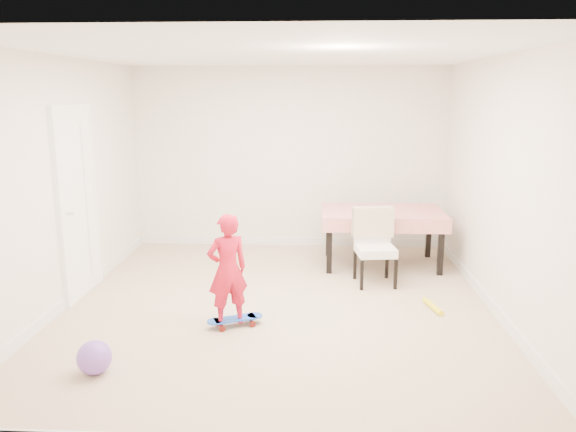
# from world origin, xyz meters

# --- Properties ---
(ground) EXTENTS (5.00, 5.00, 0.00)m
(ground) POSITION_xyz_m (0.00, 0.00, 0.00)
(ground) COLOR tan
(ground) RESTS_ON ground
(ceiling) EXTENTS (4.50, 5.00, 0.04)m
(ceiling) POSITION_xyz_m (0.00, 0.00, 2.58)
(ceiling) COLOR white
(ceiling) RESTS_ON wall_back
(wall_back) EXTENTS (4.50, 0.04, 2.60)m
(wall_back) POSITION_xyz_m (0.00, 2.48, 1.30)
(wall_back) COLOR white
(wall_back) RESTS_ON ground
(wall_front) EXTENTS (4.50, 0.04, 2.60)m
(wall_front) POSITION_xyz_m (0.00, -2.48, 1.30)
(wall_front) COLOR white
(wall_front) RESTS_ON ground
(wall_left) EXTENTS (0.04, 5.00, 2.60)m
(wall_left) POSITION_xyz_m (-2.23, 0.00, 1.30)
(wall_left) COLOR white
(wall_left) RESTS_ON ground
(wall_right) EXTENTS (0.04, 5.00, 2.60)m
(wall_right) POSITION_xyz_m (2.23, 0.00, 1.30)
(wall_right) COLOR white
(wall_right) RESTS_ON ground
(door) EXTENTS (0.11, 0.94, 2.11)m
(door) POSITION_xyz_m (-2.22, 0.30, 1.02)
(door) COLOR white
(door) RESTS_ON ground
(baseboard_back) EXTENTS (4.50, 0.02, 0.12)m
(baseboard_back) POSITION_xyz_m (0.00, 2.49, 0.06)
(baseboard_back) COLOR white
(baseboard_back) RESTS_ON ground
(baseboard_left) EXTENTS (0.02, 5.00, 0.12)m
(baseboard_left) POSITION_xyz_m (-2.24, 0.00, 0.06)
(baseboard_left) COLOR white
(baseboard_left) RESTS_ON ground
(baseboard_right) EXTENTS (0.02, 5.00, 0.12)m
(baseboard_right) POSITION_xyz_m (2.24, 0.00, 0.06)
(baseboard_right) COLOR white
(baseboard_right) RESTS_ON ground
(dining_table) EXTENTS (1.57, 0.99, 0.73)m
(dining_table) POSITION_xyz_m (1.26, 1.58, 0.37)
(dining_table) COLOR red
(dining_table) RESTS_ON ground
(dining_chair) EXTENTS (0.57, 0.63, 0.90)m
(dining_chair) POSITION_xyz_m (1.10, 0.80, 0.45)
(dining_chair) COLOR white
(dining_chair) RESTS_ON ground
(skateboard) EXTENTS (0.59, 0.41, 0.08)m
(skateboard) POSITION_xyz_m (-0.38, -0.51, 0.04)
(skateboard) COLOR blue
(skateboard) RESTS_ON ground
(child) EXTENTS (0.47, 0.42, 1.09)m
(child) POSITION_xyz_m (-0.44, -0.53, 0.55)
(child) COLOR red
(child) RESTS_ON ground
(balloon) EXTENTS (0.28, 0.28, 0.28)m
(balloon) POSITION_xyz_m (-1.38, -1.52, 0.14)
(balloon) COLOR #7E51C3
(balloon) RESTS_ON ground
(foam_toy) EXTENTS (0.15, 0.40, 0.06)m
(foam_toy) POSITION_xyz_m (1.64, 0.03, 0.03)
(foam_toy) COLOR yellow
(foam_toy) RESTS_ON ground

